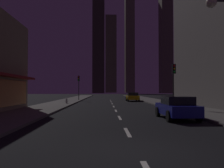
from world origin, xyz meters
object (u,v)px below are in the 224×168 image
Objects in this scene: fire_hydrant_far_left at (67,101)px; car_parked_near at (177,107)px; car_parked_far at (132,97)px; traffic_light_near_right at (174,76)px; traffic_light_far_left at (79,82)px.

car_parked_near is at bearing -57.89° from fire_hydrant_far_left.
car_parked_far is 1.01× the size of traffic_light_near_right.
car_parked_near and car_parked_far have the same top height.
traffic_light_near_right is at bearing -83.50° from car_parked_far.
traffic_light_near_right is (1.90, 6.85, 2.45)m from car_parked_near.
traffic_light_near_right reaches higher than car_parked_near.
car_parked_far is 9.58m from traffic_light_far_left.
fire_hydrant_far_left is (-9.50, 15.14, -0.29)m from car_parked_near.
traffic_light_far_left is (0.40, 10.08, 2.74)m from fire_hydrant_far_left.
fire_hydrant_far_left is at bearing 144.00° from traffic_light_near_right.
car_parked_near is 26.92m from traffic_light_far_left.
car_parked_near is 1.00× the size of car_parked_far.
traffic_light_near_right is at bearing -36.00° from fire_hydrant_far_left.
car_parked_near is 17.87m from fire_hydrant_far_left.
car_parked_near is 6.48× the size of fire_hydrant_far_left.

